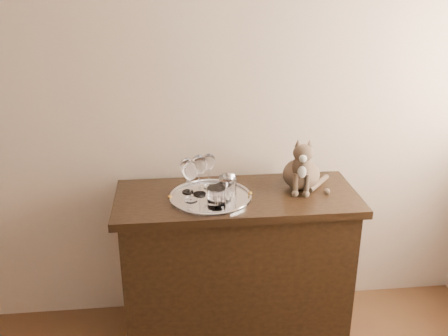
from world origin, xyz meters
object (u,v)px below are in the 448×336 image
at_px(wine_glass_d, 199,175).
at_px(tumbler_a, 224,193).
at_px(cat, 302,161).
at_px(wine_glass_c, 190,181).
at_px(tumbler_b, 216,197).
at_px(sideboard, 236,268).
at_px(wine_glass_a, 187,175).
at_px(tray, 211,198).
at_px(tumbler_c, 228,185).
at_px(wine_glass_b, 209,171).

height_order(wine_glass_d, tumbler_a, wine_glass_d).
bearing_deg(wine_glass_d, cat, 5.88).
bearing_deg(tumbler_a, wine_glass_c, 171.22).
bearing_deg(tumbler_b, sideboard, 51.04).
distance_m(wine_glass_a, wine_glass_d, 0.07).
height_order(tray, wine_glass_c, wine_glass_c).
relative_size(wine_glass_d, tumbler_c, 2.16).
distance_m(tray, tumbler_a, 0.09).
bearing_deg(sideboard, wine_glass_d, 178.33).
relative_size(sideboard, tumbler_c, 12.51).
height_order(wine_glass_b, tumbler_b, wine_glass_b).
bearing_deg(tray, wine_glass_a, 146.92).
xyz_separation_m(tumbler_b, cat, (0.45, 0.20, 0.09)).
bearing_deg(tumbler_b, wine_glass_a, 124.99).
distance_m(wine_glass_d, tumbler_c, 0.15).
distance_m(tumbler_a, cat, 0.44).
height_order(wine_glass_a, tumbler_b, wine_glass_a).
bearing_deg(wine_glass_d, tumbler_c, -5.74).
bearing_deg(tumbler_a, tray, 140.36).
distance_m(sideboard, tumbler_a, 0.49).
relative_size(wine_glass_c, tumbler_c, 2.10).
relative_size(sideboard, wine_glass_a, 6.64).
height_order(wine_glass_b, tumbler_a, wine_glass_b).
relative_size(wine_glass_b, wine_glass_d, 0.87).
distance_m(sideboard, cat, 0.66).
relative_size(wine_glass_a, cat, 0.63).
distance_m(wine_glass_c, tumbler_c, 0.20).
xyz_separation_m(wine_glass_c, cat, (0.56, 0.11, 0.04)).
height_order(wine_glass_d, cat, cat).
distance_m(sideboard, wine_glass_d, 0.57).
bearing_deg(tumbler_c, cat, 10.00).
bearing_deg(wine_glass_d, tumbler_b, -64.48).
relative_size(tray, tumbler_b, 4.05).
distance_m(sideboard, wine_glass_a, 0.58).
bearing_deg(wine_glass_c, wine_glass_a, 96.65).
height_order(tray, cat, cat).
distance_m(wine_glass_c, tumbler_a, 0.17).
bearing_deg(cat, tumbler_a, -147.27).
bearing_deg(cat, wine_glass_a, -163.90).
bearing_deg(tray, wine_glass_b, 88.72).
distance_m(wine_glass_a, tumbler_a, 0.21).
bearing_deg(tray, wine_glass_d, 145.05).
relative_size(sideboard, wine_glass_c, 5.95).
xyz_separation_m(tray, tumbler_b, (0.02, -0.11, 0.05)).
bearing_deg(sideboard, tumbler_c, -169.64).
bearing_deg(wine_glass_b, cat, -3.75).
xyz_separation_m(tray, wine_glass_d, (-0.05, 0.04, 0.11)).
height_order(sideboard, tumbler_a, tumbler_a).
distance_m(tray, wine_glass_c, 0.14).
distance_m(wine_glass_d, tumbler_b, 0.17).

